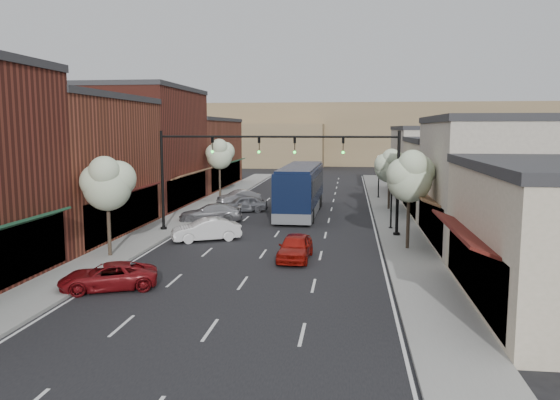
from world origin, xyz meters
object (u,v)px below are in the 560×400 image
(tree_left_far, at_px, (220,154))
(parked_car_e, at_px, (239,197))
(tree_right_far, at_px, (390,165))
(red_hatchback, at_px, (295,247))
(signal_mast_right, at_px, (361,167))
(parked_car_b, at_px, (206,230))
(parked_car_c, at_px, (211,213))
(tree_right_near, at_px, (410,175))
(tree_left_near, at_px, (107,182))
(lamp_post_far, at_px, (379,169))
(parked_car_a, at_px, (108,276))
(coach_bus, at_px, (301,189))
(signal_mast_left, at_px, (195,166))
(lamp_post_near, at_px, (392,188))
(parked_car_d, at_px, (243,204))

(tree_left_far, distance_m, parked_car_e, 6.14)
(parked_car_e, bearing_deg, tree_right_far, 42.86)
(red_hatchback, relative_size, parked_car_e, 1.02)
(signal_mast_right, relative_size, parked_car_b, 1.89)
(parked_car_b, xyz_separation_m, parked_car_c, (-1.49, 6.90, -0.02))
(tree_right_near, distance_m, parked_car_b, 13.15)
(tree_left_near, height_order, lamp_post_far, tree_left_near)
(lamp_post_far, bearing_deg, parked_car_a, -111.90)
(tree_right_near, height_order, parked_car_a, tree_right_near)
(parked_car_c, bearing_deg, tree_right_far, 109.84)
(tree_left_near, bearing_deg, signal_mast_right, 30.14)
(coach_bus, relative_size, parked_car_c, 2.76)
(tree_right_near, bearing_deg, signal_mast_left, 163.81)
(signal_mast_right, xyz_separation_m, parked_car_b, (-9.82, -2.78, -3.90))
(signal_mast_left, bearing_deg, parked_car_a, -90.58)
(signal_mast_left, relative_size, parked_car_c, 1.70)
(lamp_post_near, distance_m, parked_car_a, 21.28)
(signal_mast_right, distance_m, tree_right_near, 4.89)
(signal_mast_left, xyz_separation_m, lamp_post_far, (13.42, 20.00, -1.62))
(coach_bus, bearing_deg, lamp_post_near, -42.50)
(signal_mast_left, xyz_separation_m, tree_right_far, (13.97, 11.95, -0.63))
(parked_car_e, bearing_deg, lamp_post_far, 75.54)
(lamp_post_far, height_order, coach_bus, lamp_post_far)
(coach_bus, bearing_deg, signal_mast_left, -124.43)
(tree_left_near, xyz_separation_m, parked_car_a, (2.49, -5.67, -3.63))
(tree_right_near, distance_m, parked_car_c, 16.67)
(parked_car_e, bearing_deg, signal_mast_right, 0.01)
(tree_left_near, bearing_deg, lamp_post_far, 60.22)
(tree_right_far, height_order, parked_car_c, tree_right_far)
(signal_mast_left, xyz_separation_m, red_hatchback, (7.59, -7.13, -3.91))
(tree_right_near, xyz_separation_m, tree_left_far, (-16.60, 22.00, 0.15))
(parked_car_e, bearing_deg, parked_car_d, -22.76)
(parked_car_d, relative_size, parked_car_e, 1.02)
(lamp_post_far, bearing_deg, tree_left_far, -172.70)
(lamp_post_far, distance_m, parked_car_d, 16.24)
(signal_mast_left, distance_m, lamp_post_far, 24.14)
(signal_mast_left, relative_size, tree_right_far, 1.51)
(parked_car_b, bearing_deg, tree_right_near, 58.25)
(red_hatchback, xyz_separation_m, parked_car_c, (-7.65, 11.25, -0.01))
(parked_car_e, bearing_deg, coach_bus, 13.41)
(lamp_post_near, bearing_deg, parked_car_e, 139.03)
(parked_car_d, bearing_deg, coach_bus, 64.32)
(tree_right_far, bearing_deg, tree_left_far, 160.13)
(lamp_post_near, relative_size, parked_car_d, 1.06)
(signal_mast_left, bearing_deg, tree_left_far, 98.35)
(parked_car_d, bearing_deg, red_hatchback, -2.76)
(tree_right_near, height_order, tree_right_far, tree_right_near)
(parked_car_b, distance_m, parked_car_c, 7.06)
(parked_car_c, height_order, parked_car_d, parked_car_d)
(tree_right_near, distance_m, parked_car_a, 17.53)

